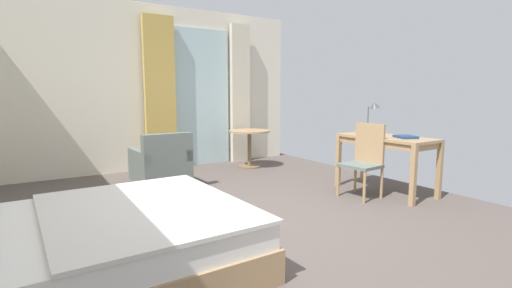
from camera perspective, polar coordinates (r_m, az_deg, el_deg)
name	(u,v)px	position (r m, az deg, el deg)	size (l,w,h in m)	color
ground	(247,228)	(3.92, -1.45, -12.93)	(5.93, 7.24, 0.10)	#564C47
wall_back	(150,88)	(6.79, -16.09, 8.32)	(5.53, 0.12, 2.88)	silver
balcony_glass_door	(200,98)	(7.02, -8.63, 7.10)	(1.16, 0.02, 2.53)	silver
curtain_panel_left	(160,94)	(6.65, -14.69, 7.49)	(0.53, 0.10, 2.67)	tan
curtain_panel_right	(240,94)	(7.28, -2.48, 7.74)	(0.39, 0.10, 2.67)	beige
bed	(86,245)	(3.00, -24.89, -14.10)	(2.26, 1.81, 0.97)	tan
writing_desk	(386,143)	(5.27, 19.60, 0.11)	(0.64, 1.29, 0.77)	tan
desk_chair	(365,157)	(4.98, 16.52, -1.97)	(0.45, 0.49, 0.96)	slate
desk_lamp	(373,110)	(5.58, 17.71, 4.99)	(0.29, 0.16, 0.48)	#4C4C51
closed_book	(406,137)	(5.14, 22.24, 1.05)	(0.22, 0.26, 0.03)	navy
armchair_by_window	(161,165)	(5.42, -14.48, -3.16)	(0.74, 0.77, 0.81)	slate
round_cafe_table	(249,140)	(6.71, -1.04, 0.70)	(0.75, 0.75, 0.68)	tan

